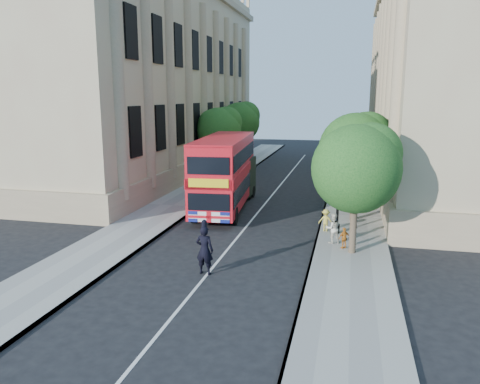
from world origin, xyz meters
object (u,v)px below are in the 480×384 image
Objects in this scene: double_decker_bus at (224,171)px; woman_pedestrian at (333,228)px; box_van at (233,182)px; police_constable at (205,250)px; lamp_post at (338,189)px.

double_decker_bus is 9.39m from woman_pedestrian.
woman_pedestrian is (7.11, -8.13, -0.57)m from box_van.
police_constable is (2.13, -13.19, -0.41)m from box_van.
lamp_post is 8.35m from double_decker_bus.
woman_pedestrian is at bearing -47.55° from box_van.
box_van reaches higher than police_constable.
woman_pedestrian is (7.11, -5.91, -1.66)m from double_decker_bus.
double_decker_bus is 4.92× the size of police_constable.
box_van is 2.53× the size of police_constable.
police_constable is at bearing -126.87° from lamp_post.
box_van is at bearing -67.72° from woman_pedestrian.
double_decker_bus is 1.94× the size of box_van.
lamp_post is 2.41m from woman_pedestrian.
box_van is at bearing 138.70° from lamp_post.
lamp_post reaches higher than double_decker_bus.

